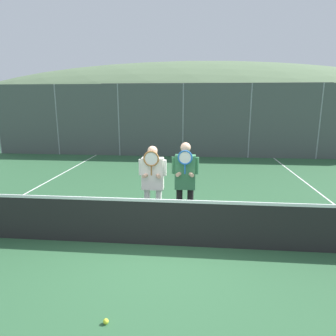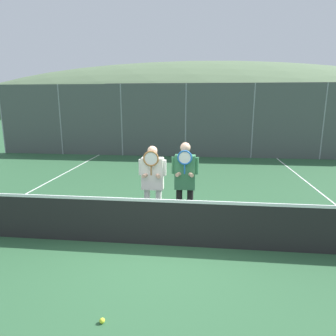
{
  "view_description": "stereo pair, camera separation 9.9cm",
  "coord_description": "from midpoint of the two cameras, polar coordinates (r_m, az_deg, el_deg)",
  "views": [
    {
      "loc": [
        0.66,
        -5.18,
        2.69
      ],
      "look_at": [
        0.06,
        1.05,
        1.26
      ],
      "focal_mm": 32.0,
      "sensor_mm": 36.0,
      "label": 1
    },
    {
      "loc": [
        0.76,
        -5.16,
        2.69
      ],
      "look_at": [
        0.06,
        1.05,
        1.26
      ],
      "focal_mm": 32.0,
      "sensor_mm": 36.0,
      "label": 2
    }
  ],
  "objects": [
    {
      "name": "court_line_left_sideline",
      "position": [
        9.96,
        -25.15,
        -4.06
      ],
      "size": [
        0.05,
        16.0,
        0.01
      ],
      "primitive_type": "cube",
      "color": "white",
      "rests_on": "ground_plane"
    },
    {
      "name": "fence_back",
      "position": [
        14.37,
        2.67,
        8.94
      ],
      "size": [
        18.75,
        0.06,
        3.43
      ],
      "color": "gray",
      "rests_on": "ground_plane"
    },
    {
      "name": "car_center",
      "position": [
        16.82,
        17.09,
        6.07
      ],
      "size": [
        4.56,
        2.02,
        1.69
      ],
      "color": "maroon",
      "rests_on": "ground_plane"
    },
    {
      "name": "player_leftmost",
      "position": [
        6.3,
        -3.38,
        -2.24
      ],
      "size": [
        0.59,
        0.34,
        1.77
      ],
      "color": "white",
      "rests_on": "ground_plane"
    },
    {
      "name": "tennis_net",
      "position": [
        5.67,
        -2.19,
        -10.19
      ],
      "size": [
        11.6,
        0.09,
        1.01
      ],
      "color": "gray",
      "rests_on": "ground_plane"
    },
    {
      "name": "tennis_ball_on_court",
      "position": [
        4.21,
        -12.49,
        -26.63
      ],
      "size": [
        0.07,
        0.07,
        0.07
      ],
      "color": "#CCDB33",
      "rests_on": "ground_plane"
    },
    {
      "name": "player_center_left",
      "position": [
        6.18,
        2.82,
        -2.18
      ],
      "size": [
        0.55,
        0.34,
        1.86
      ],
      "color": "black",
      "rests_on": "ground_plane"
    },
    {
      "name": "hill_distant",
      "position": [
        63.56,
        4.93,
        10.37
      ],
      "size": [
        100.75,
        55.97,
        19.59
      ],
      "color": "#5B7551",
      "rests_on": "ground_plane"
    },
    {
      "name": "ground_plane",
      "position": [
        5.87,
        -2.15,
        -14.44
      ],
      "size": [
        120.0,
        120.0,
        0.0
      ],
      "primitive_type": "plane",
      "color": "#2D5B38"
    },
    {
      "name": "car_left_of_center",
      "position": [
        16.72,
        -0.77,
        6.73
      ],
      "size": [
        4.35,
        1.94,
        1.79
      ],
      "color": "silver",
      "rests_on": "ground_plane"
    },
    {
      "name": "car_far_left",
      "position": [
        17.74,
        -17.11,
        6.4
      ],
      "size": [
        4.14,
        1.94,
        1.7
      ],
      "color": "silver",
      "rests_on": "ground_plane"
    },
    {
      "name": "court_line_right_sideline",
      "position": [
        9.33,
        28.09,
        -5.47
      ],
      "size": [
        0.05,
        16.0,
        0.01
      ],
      "primitive_type": "cube",
      "color": "white",
      "rests_on": "ground_plane"
    },
    {
      "name": "clubhouse_building",
      "position": [
        22.31,
        7.98,
        10.65
      ],
      "size": [
        14.39,
        5.5,
        3.73
      ],
      "color": "#9EA3A8",
      "rests_on": "ground_plane"
    }
  ]
}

